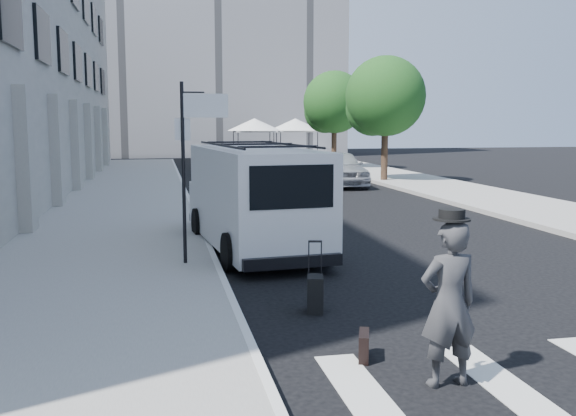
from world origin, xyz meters
name	(u,v)px	position (x,y,z in m)	size (l,w,h in m)	color
ground	(363,308)	(0.00, 0.00, 0.00)	(120.00, 120.00, 0.00)	black
sidewalk_left	(128,196)	(-4.25, 16.00, 0.07)	(4.50, 48.00, 0.15)	gray
sidewalk_right	(411,181)	(9.00, 20.00, 0.07)	(4.00, 56.00, 0.15)	gray
building_far	(212,14)	(2.00, 50.00, 12.50)	(22.00, 12.00, 25.00)	slate
sign_pole	(195,134)	(-2.36, 3.20, 2.65)	(1.03, 0.07, 3.50)	black
tree_near	(382,100)	(7.50, 20.15, 3.97)	(3.80, 3.83, 6.03)	black
tree_far	(332,105)	(7.50, 29.15, 3.97)	(3.80, 3.83, 6.03)	black
tent_left	(254,125)	(4.00, 38.00, 2.71)	(4.00, 4.00, 3.20)	black
tent_right	(295,125)	(7.20, 38.50, 2.71)	(4.00, 4.00, 3.20)	black
businessman	(449,304)	(-0.02, -3.00, 0.92)	(0.67, 0.44, 1.84)	#353537
briefcase	(364,346)	(-0.67, -2.07, 0.17)	(0.12, 0.44, 0.34)	black
suitcase	(315,294)	(-0.78, -0.03, 0.29)	(0.32, 0.43, 1.08)	black
cargo_van	(253,197)	(-0.98, 5.04, 1.20)	(2.64, 6.30, 2.31)	silver
parked_car_a	(338,168)	(5.00, 18.91, 0.82)	(1.95, 4.84, 1.65)	#A4A6AC
parked_car_b	(312,164)	(5.00, 23.98, 0.69)	(1.45, 4.17, 1.37)	#56575D
parked_car_c	(279,155)	(5.00, 33.60, 0.73)	(2.03, 5.00, 1.45)	gray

